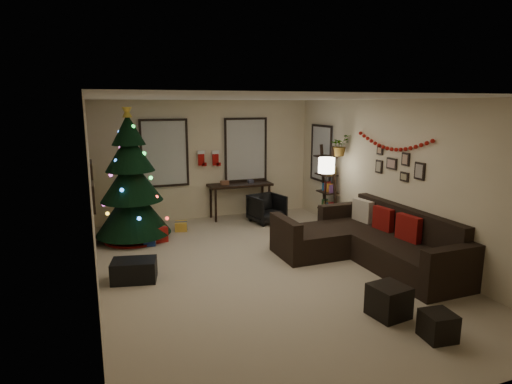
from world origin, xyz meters
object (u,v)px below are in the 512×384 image
at_px(christmas_tree, 131,185).
at_px(desk_chair, 267,208).
at_px(sofa, 369,243).
at_px(bookshelf, 328,187).
at_px(desk, 240,188).

height_order(christmas_tree, desk_chair, christmas_tree).
relative_size(christmas_tree, desk_chair, 4.16).
xyz_separation_m(christmas_tree, sofa, (3.60, -2.62, -0.80)).
bearing_deg(desk_chair, sofa, -88.73).
distance_m(christmas_tree, bookshelf, 4.11).
height_order(sofa, desk, sofa).
relative_size(desk, desk_chair, 2.32).
bearing_deg(desk_chair, desk, 109.69).
bearing_deg(desk, christmas_tree, -160.82).
xyz_separation_m(desk_chair, bookshelf, (1.18, -0.64, 0.53)).
distance_m(sofa, bookshelf, 2.32).
relative_size(sofa, bookshelf, 1.70).
height_order(sofa, bookshelf, bookshelf).
xyz_separation_m(sofa, bookshelf, (0.49, 2.20, 0.55)).
xyz_separation_m(desk, bookshelf, (1.58, -1.29, 0.14)).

